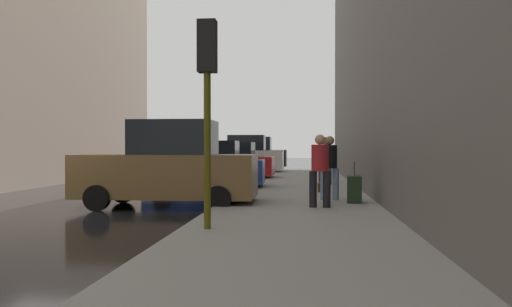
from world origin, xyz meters
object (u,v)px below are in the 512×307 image
object	(u,v)px
parked_black_suv	(253,155)
pedestrian_with_beanie	(325,158)
parked_bronze_suv	(169,168)
pedestrian_in_red_jacket	(320,167)
fire_hydrant	(247,183)
rolling_suitcase	(354,189)
parked_white_van	(244,156)
parked_red_hatchback	(230,162)
pedestrian_in_jeans	(330,164)
parked_blue_sedan	(207,167)
traffic_light	(207,78)
duffel_bag	(323,187)

from	to	relation	value
parked_black_suv	pedestrian_with_beanie	bearing A→B (deg)	-73.93
parked_bronze_suv	pedestrian_in_red_jacket	distance (m)	3.98
fire_hydrant	pedestrian_with_beanie	world-z (taller)	pedestrian_with_beanie
parked_black_suv	rolling_suitcase	size ratio (longest dim) A/B	4.42
parked_black_suv	fire_hydrant	world-z (taller)	parked_black_suv
pedestrian_in_red_jacket	rolling_suitcase	size ratio (longest dim) A/B	1.64
fire_hydrant	pedestrian_with_beanie	xyz separation A→B (m)	(2.47, 4.17, 0.64)
parked_white_van	fire_hydrant	world-z (taller)	parked_white_van
parked_red_hatchback	fire_hydrant	size ratio (longest dim) A/B	6.03
parked_white_van	pedestrian_in_jeans	size ratio (longest dim) A/B	2.69
pedestrian_in_jeans	parked_white_van	bearing A→B (deg)	105.42
parked_blue_sedan	pedestrian_in_jeans	distance (m)	5.91
parked_red_hatchback	rolling_suitcase	distance (m)	11.41
pedestrian_in_red_jacket	parked_black_suv	bearing A→B (deg)	100.00
parked_bronze_suv	parked_blue_sedan	world-z (taller)	parked_bronze_suv
pedestrian_in_jeans	parked_black_suv	bearing A→B (deg)	101.70
parked_red_hatchback	pedestrian_with_beanie	world-z (taller)	pedestrian_with_beanie
pedestrian_in_red_jacket	rolling_suitcase	distance (m)	1.56
traffic_light	parked_white_van	bearing A→B (deg)	95.24
parked_bronze_suv	pedestrian_in_jeans	world-z (taller)	parked_bronze_suv
parked_red_hatchback	parked_white_van	xyz separation A→B (m)	(-0.00, 5.49, 0.18)
fire_hydrant	traffic_light	xyz separation A→B (m)	(0.05, -6.26, 2.26)
pedestrian_in_jeans	parked_blue_sedan	bearing A→B (deg)	135.14
fire_hydrant	duffel_bag	size ratio (longest dim) A/B	1.60
fire_hydrant	pedestrian_in_red_jacket	distance (m)	3.69
pedestrian_in_red_jacket	pedestrian_in_jeans	bearing A→B (deg)	80.06
parked_white_van	duffel_bag	world-z (taller)	parked_white_van
pedestrian_in_red_jacket	duffel_bag	distance (m)	4.21
parked_bronze_suv	parked_blue_sedan	xyz separation A→B (m)	(0.00, 5.06, -0.18)
parked_white_van	pedestrian_in_red_jacket	size ratio (longest dim) A/B	2.69
fire_hydrant	pedestrian_in_jeans	world-z (taller)	pedestrian_in_jeans
fire_hydrant	traffic_light	world-z (taller)	traffic_light
parked_blue_sedan	pedestrian_with_beanie	world-z (taller)	pedestrian_with_beanie
parked_white_van	fire_hydrant	xyz separation A→B (m)	(1.80, -13.97, -0.54)
fire_hydrant	parked_bronze_suv	bearing A→B (deg)	-130.62
parked_black_suv	pedestrian_in_red_jacket	world-z (taller)	parked_black_suv
parked_bronze_suv	parked_white_van	world-z (taller)	same
duffel_bag	pedestrian_with_beanie	bearing A→B (deg)	86.50
parked_red_hatchback	parked_white_van	world-z (taller)	parked_white_van
parked_red_hatchback	pedestrian_in_red_jacket	distance (m)	12.11
rolling_suitcase	pedestrian_with_beanie	bearing A→B (deg)	94.78
pedestrian_with_beanie	pedestrian_in_red_jacket	world-z (taller)	pedestrian_with_beanie
parked_blue_sedan	rolling_suitcase	distance (m)	6.80
parked_black_suv	traffic_light	distance (m)	25.38
duffel_bag	parked_white_van	bearing A→B (deg)	107.65
fire_hydrant	pedestrian_with_beanie	distance (m)	4.89
parked_bronze_suv	rolling_suitcase	world-z (taller)	parked_bronze_suv
parked_white_van	fire_hydrant	distance (m)	14.10
parked_bronze_suv	pedestrian_with_beanie	world-z (taller)	parked_bronze_suv
parked_black_suv	traffic_light	xyz separation A→B (m)	(1.85, -25.26, 1.73)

